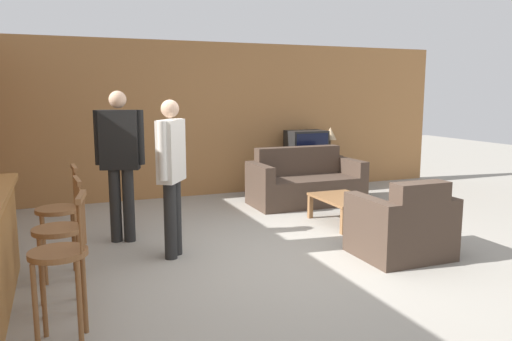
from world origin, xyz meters
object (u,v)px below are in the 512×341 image
object	(u,v)px
bar_chair_mid	(60,240)
table_lamp	(330,135)
coffee_table	(344,201)
person_by_counter	(172,169)
armchair_near	(402,228)
couch_far	(305,184)
bar_chair_far	(60,218)
person_by_window	(120,157)
bar_chair_near	(61,264)
tv	(306,143)
tv_unit	(306,173)

from	to	relation	value
bar_chair_mid	table_lamp	bearing A→B (deg)	38.65
coffee_table	person_by_counter	distance (m)	2.57
coffee_table	armchair_near	bearing A→B (deg)	-95.89
bar_chair_mid	couch_far	distance (m)	4.60
bar_chair_far	armchair_near	size ratio (longest dim) A/B	1.16
bar_chair_mid	bar_chair_far	bearing A→B (deg)	90.00
couch_far	person_by_window	size ratio (longest dim) A/B	0.99
table_lamp	bar_chair_mid	bearing A→B (deg)	-141.35
bar_chair_mid	person_by_window	size ratio (longest dim) A/B	0.60
bar_chair_near	tv	size ratio (longest dim) A/B	1.58
couch_far	coffee_table	size ratio (longest dim) A/B	1.84
bar_chair_mid	tv_unit	world-z (taller)	bar_chair_mid
bar_chair_far	bar_chair_near	bearing A→B (deg)	-90.01
armchair_near	tv_unit	size ratio (longest dim) A/B	0.74
armchair_near	tv	distance (m)	3.77
bar_chair_near	bar_chair_mid	bearing A→B (deg)	89.99
coffee_table	person_by_window	distance (m)	2.97
coffee_table	person_by_counter	bearing A→B (deg)	-168.59
table_lamp	person_by_counter	size ratio (longest dim) A/B	0.30
table_lamp	bar_chair_near	bearing A→B (deg)	-136.89
bar_chair_far	tv_unit	distance (m)	5.10
couch_far	bar_chair_far	bearing A→B (deg)	-150.92
person_by_window	person_by_counter	size ratio (longest dim) A/B	1.05
coffee_table	tv	bearing A→B (deg)	75.55
tv	armchair_near	bearing A→B (deg)	-101.19
armchair_near	tv	world-z (taller)	tv
bar_chair_mid	tv	world-z (taller)	tv
bar_chair_near	person_by_window	size ratio (longest dim) A/B	0.60
armchair_near	bar_chair_mid	bearing A→B (deg)	-179.23
bar_chair_near	armchair_near	world-z (taller)	bar_chair_near
tv	table_lamp	bearing A→B (deg)	0.35
tv_unit	person_by_counter	size ratio (longest dim) A/B	0.74
bar_chair_far	bar_chair_mid	bearing A→B (deg)	-90.00
bar_chair_near	armchair_near	size ratio (longest dim) A/B	1.16
bar_chair_mid	coffee_table	size ratio (longest dim) A/B	1.12
armchair_near	table_lamp	distance (m)	3.92
tv	person_by_counter	xyz separation A→B (m)	(-3.02, -2.73, 0.10)
bar_chair_near	couch_far	size ratio (longest dim) A/B	0.61
couch_far	tv	size ratio (longest dim) A/B	2.60
couch_far	person_by_window	distance (m)	3.21
couch_far	table_lamp	size ratio (longest dim) A/B	3.52
table_lamp	person_by_counter	bearing A→B (deg)	-142.03
table_lamp	bar_chair_far	bearing A→B (deg)	-147.48
person_by_counter	table_lamp	bearing A→B (deg)	37.97
coffee_table	tv	size ratio (longest dim) A/B	1.41
coffee_table	table_lamp	bearing A→B (deg)	64.53
couch_far	table_lamp	bearing A→B (deg)	43.20
bar_chair_mid	tv	size ratio (longest dim) A/B	1.58
armchair_near	coffee_table	distance (m)	1.42
couch_far	person_by_window	xyz separation A→B (m)	(-2.96, -1.04, 0.70)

